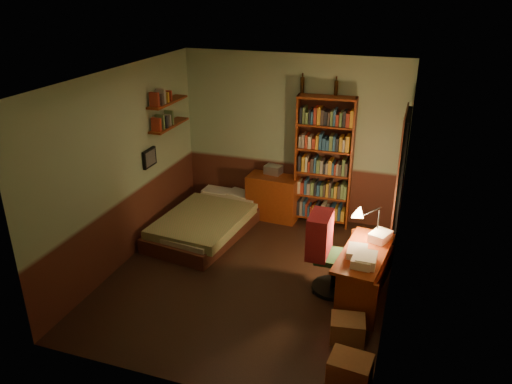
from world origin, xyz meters
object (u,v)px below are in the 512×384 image
(mini_stereo, at_px, (273,170))
(bookshelf, at_px, (323,162))
(desk_lamp, at_px, (379,217))
(dresser, at_px, (273,197))
(bed, at_px, (208,214))
(desk, at_px, (362,275))
(office_chair, at_px, (335,257))
(cardboard_box_a, at_px, (350,371))
(cardboard_box_b, at_px, (347,329))

(mini_stereo, distance_m, bookshelf, 0.84)
(desk_lamp, bearing_deg, dresser, 127.05)
(bed, xyz_separation_m, dresser, (0.80, 0.80, 0.06))
(desk, height_order, office_chair, office_chair)
(cardboard_box_a, bearing_deg, dresser, 118.41)
(cardboard_box_a, bearing_deg, cardboard_box_b, 100.97)
(bed, relative_size, desk_lamp, 3.77)
(desk_lamp, bearing_deg, mini_stereo, 125.15)
(bed, distance_m, cardboard_box_a, 3.53)
(bed, distance_m, dresser, 1.13)
(desk_lamp, xyz_separation_m, cardboard_box_a, (-0.00, -1.90, -0.76))
(office_chair, relative_size, cardboard_box_b, 2.63)
(bed, distance_m, desk_lamp, 2.68)
(dresser, xyz_separation_m, desk, (1.66, -1.78, -0.04))
(dresser, xyz_separation_m, mini_stereo, (-0.04, 0.12, 0.43))
(desk, height_order, cardboard_box_b, desk)
(desk_lamp, xyz_separation_m, office_chair, (-0.45, -0.40, -0.43))
(bed, xyz_separation_m, mini_stereo, (0.76, 0.92, 0.49))
(bookshelf, relative_size, desk_lamp, 3.84)
(dresser, xyz_separation_m, cardboard_box_b, (1.63, -2.60, -0.23))
(desk_lamp, relative_size, cardboard_box_b, 1.46)
(desk, bearing_deg, cardboard_box_b, -85.60)
(office_chair, bearing_deg, desk_lamp, 41.53)
(desk, xyz_separation_m, cardboard_box_a, (0.09, -1.46, -0.17))
(bookshelf, distance_m, desk, 2.18)
(dresser, height_order, mini_stereo, mini_stereo)
(office_chair, xyz_separation_m, cardboard_box_b, (0.32, -0.86, -0.35))
(mini_stereo, height_order, cardboard_box_b, mini_stereo)
(mini_stereo, xyz_separation_m, cardboard_box_b, (1.66, -2.72, -0.66))
(dresser, bearing_deg, cardboard_box_b, -54.58)
(bookshelf, relative_size, cardboard_box_a, 5.14)
(cardboard_box_a, bearing_deg, bed, 136.19)
(desk, bearing_deg, cardboard_box_a, -79.68)
(desk, bearing_deg, bookshelf, 122.39)
(cardboard_box_b, bearing_deg, office_chair, 110.27)
(mini_stereo, bearing_deg, desk, -38.90)
(dresser, height_order, bookshelf, bookshelf)
(bed, height_order, cardboard_box_a, bed)
(dresser, xyz_separation_m, office_chair, (1.31, -1.74, 0.12))
(mini_stereo, xyz_separation_m, bookshelf, (0.81, -0.04, 0.23))
(mini_stereo, xyz_separation_m, desk, (1.70, -1.90, -0.47))
(mini_stereo, height_order, office_chair, office_chair)
(dresser, relative_size, cardboard_box_b, 2.22)
(mini_stereo, bearing_deg, office_chair, -44.80)
(dresser, bearing_deg, bed, -131.66)
(mini_stereo, bearing_deg, cardboard_box_b, -49.25)
(desk_lamp, relative_size, office_chair, 0.55)
(mini_stereo, height_order, cardboard_box_a, mini_stereo)
(dresser, distance_m, cardboard_box_b, 3.07)
(desk, distance_m, cardboard_box_b, 0.84)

